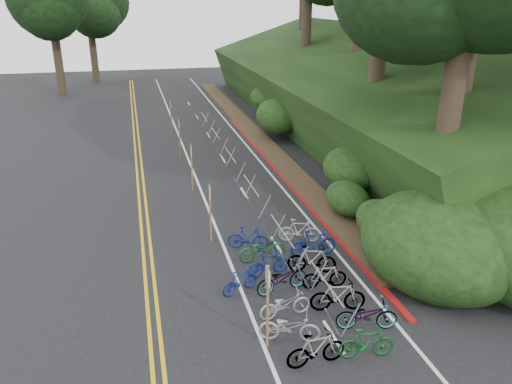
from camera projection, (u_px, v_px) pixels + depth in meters
ground at (218, 313)px, 15.77m from camera, size 120.00×120.00×0.00m
road_markings at (196, 196)px, 25.05m from camera, size 7.47×80.00×0.01m
red_curb at (282, 175)px, 27.89m from camera, size 0.25×28.00×0.10m
embankment at (353, 101)px, 34.98m from camera, size 14.30×48.14×9.11m
bike_rack_front at (326, 290)px, 15.51m from camera, size 1.11×2.80×1.11m
bike_racks_rest at (230, 160)px, 27.90m from camera, size 1.14×23.00×1.17m
signpost_near at (268, 301)px, 13.73m from camera, size 0.08×0.40×2.62m
signposts_rest at (185, 148)px, 28.06m from camera, size 0.08×18.40×2.50m
bike_front at (240, 281)px, 16.73m from camera, size 0.95×1.47×0.86m
bike_valet at (303, 279)px, 16.73m from camera, size 3.50×8.85×1.10m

